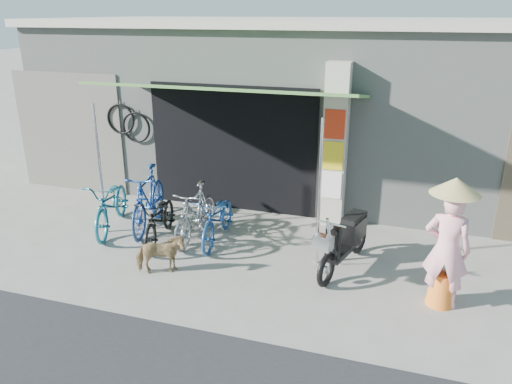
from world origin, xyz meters
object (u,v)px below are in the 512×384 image
(bike_navy, at_px, (218,218))
(nun, at_px, (447,245))
(bike_blue, at_px, (148,199))
(bike_silver, at_px, (195,213))
(bike_black, at_px, (160,219))
(moped, at_px, (345,241))
(street_dog, at_px, (160,255))
(bike_teal, at_px, (112,204))

(bike_navy, bearing_deg, nun, -19.28)
(bike_blue, relative_size, bike_silver, 1.15)
(bike_black, height_order, bike_silver, bike_silver)
(bike_blue, height_order, moped, bike_blue)
(street_dog, distance_m, moped, 2.87)
(moped, xyz_separation_m, nun, (1.41, -0.65, 0.45))
(bike_blue, bearing_deg, bike_silver, -23.08)
(bike_silver, bearing_deg, bike_teal, -177.42)
(bike_navy, relative_size, street_dog, 2.20)
(moped, bearing_deg, nun, -9.67)
(bike_blue, height_order, bike_black, bike_blue)
(bike_blue, relative_size, bike_navy, 1.16)
(bike_blue, bearing_deg, moped, -19.09)
(bike_navy, height_order, moped, moped)
(bike_teal, height_order, street_dog, bike_teal)
(bike_teal, distance_m, nun, 5.78)
(bike_navy, height_order, nun, nun)
(bike_black, relative_size, bike_silver, 0.98)
(bike_silver, xyz_separation_m, bike_navy, (0.40, 0.05, -0.06))
(bike_navy, xyz_separation_m, nun, (3.65, -0.93, 0.47))
(bike_blue, relative_size, bike_black, 1.17)
(bike_silver, relative_size, street_dog, 2.21)
(bike_navy, bearing_deg, bike_silver, -178.34)
(bike_black, bearing_deg, bike_silver, 13.31)
(bike_blue, distance_m, bike_silver, 1.05)
(bike_teal, relative_size, bike_silver, 1.13)
(bike_silver, distance_m, moped, 2.65)
(bike_black, distance_m, street_dog, 1.17)
(bike_teal, relative_size, moped, 1.07)
(bike_navy, xyz_separation_m, street_dog, (-0.42, -1.34, -0.12))
(bike_teal, height_order, bike_navy, bike_teal)
(bike_teal, bearing_deg, street_dog, -54.44)
(bike_navy, relative_size, nun, 0.89)
(bike_navy, bearing_deg, moped, -12.05)
(bike_teal, distance_m, bike_navy, 2.06)
(bike_blue, relative_size, nun, 1.03)
(nun, bearing_deg, moped, -16.79)
(bike_black, height_order, bike_navy, bike_navy)
(bike_blue, distance_m, street_dog, 1.81)
(bike_blue, bearing_deg, nun, -24.47)
(bike_black, bearing_deg, bike_navy, 5.95)
(bike_teal, xyz_separation_m, bike_silver, (1.65, 0.05, 0.01))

